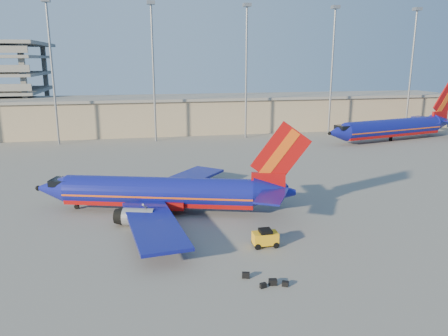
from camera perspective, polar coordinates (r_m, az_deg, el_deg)
The scene contains 7 objects.
ground at distance 52.10m, azimuth -0.88°, elevation -5.30°, with size 220.00×220.00×0.00m, color slate.
terminal_building at distance 108.79m, azimuth -1.29°, elevation 7.21°, with size 122.00×16.00×8.50m.
light_mast_row at distance 95.36m, azimuth -3.07°, elevation 14.21°, with size 101.60×1.60×28.65m.
aircraft_main at distance 50.73m, azimuth -7.66°, elevation -3.23°, with size 31.03×29.40×10.79m.
aircraft_second at distance 101.92m, azimuth 21.43°, elevation 4.95°, with size 35.99×16.39×12.38m.
baggage_tug at distance 41.90m, azimuth 5.41°, elevation -9.03°, with size 2.37×1.44×1.70m.
luggage_pile at distance 35.75m, azimuth 5.60°, elevation -14.50°, with size 3.36×2.34×0.51m.
Camera 1 is at (-8.91, -48.34, 17.27)m, focal length 35.00 mm.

